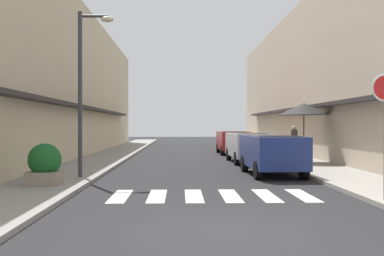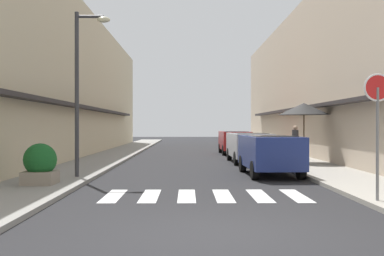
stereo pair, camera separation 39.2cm
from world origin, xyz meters
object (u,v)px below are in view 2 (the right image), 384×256
at_px(parked_car_near, 270,150).
at_px(pedestrian_walking_near, 295,141).
at_px(round_street_sign, 378,103).
at_px(planter_corner, 40,164).
at_px(parked_car_far, 235,140).
at_px(parked_car_mid, 249,144).
at_px(street_lamp, 82,76).
at_px(cafe_umbrella, 304,109).

distance_m(parked_car_near, pedestrian_walking_near, 7.66).
distance_m(round_street_sign, planter_corner, 9.29).
relative_size(parked_car_near, round_street_sign, 1.37).
distance_m(parked_car_near, parked_car_far, 12.22).
distance_m(parked_car_mid, planter_corner, 11.46).
bearing_deg(parked_car_near, pedestrian_walking_near, 69.49).
relative_size(parked_car_near, street_lamp, 0.72).
bearing_deg(street_lamp, parked_car_mid, 46.36).
distance_m(street_lamp, planter_corner, 3.48).
bearing_deg(parked_car_near, parked_car_far, 90.00).
xyz_separation_m(parked_car_near, street_lamp, (-6.55, -1.30, 2.56)).
bearing_deg(parked_car_near, parked_car_mid, 90.00).
bearing_deg(parked_car_mid, street_lamp, -133.64).
bearing_deg(cafe_umbrella, parked_car_mid, 154.36).
relative_size(parked_car_far, planter_corner, 3.44).
xyz_separation_m(planter_corner, pedestrian_walking_near, (10.02, 10.41, 0.32)).
bearing_deg(cafe_umbrella, street_lamp, -147.51).
xyz_separation_m(parked_car_near, planter_corner, (-7.33, -3.23, -0.22)).
relative_size(street_lamp, pedestrian_walking_near, 3.22).
bearing_deg(street_lamp, round_street_sign, -31.54).
distance_m(parked_car_far, cafe_umbrella, 8.34).
relative_size(parked_car_near, parked_car_far, 0.97).
distance_m(parked_car_near, street_lamp, 7.16).
distance_m(street_lamp, pedestrian_walking_near, 12.78).
bearing_deg(round_street_sign, street_lamp, 148.46).
relative_size(round_street_sign, pedestrian_walking_near, 1.70).
bearing_deg(round_street_sign, cafe_umbrella, 84.15).
distance_m(planter_corner, pedestrian_walking_near, 14.45).
height_order(parked_car_far, street_lamp, street_lamp).
height_order(parked_car_near, street_lamp, street_lamp).
xyz_separation_m(parked_car_far, pedestrian_walking_near, (2.68, -5.04, 0.10)).
relative_size(parked_car_near, parked_car_mid, 0.89).
height_order(parked_car_near, parked_car_mid, same).
xyz_separation_m(street_lamp, cafe_umbrella, (8.97, 5.71, -0.89)).
xyz_separation_m(round_street_sign, cafe_umbrella, (1.08, 10.55, 0.25)).
bearing_deg(street_lamp, parked_car_near, 11.21).
relative_size(parked_car_mid, planter_corner, 3.74).
bearing_deg(pedestrian_walking_near, parked_car_far, 79.78).
bearing_deg(parked_car_near, round_street_sign, -77.73).
relative_size(parked_car_far, pedestrian_walking_near, 2.40).
relative_size(parked_car_far, cafe_umbrella, 1.49).
bearing_deg(parked_car_far, pedestrian_walking_near, -61.97).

